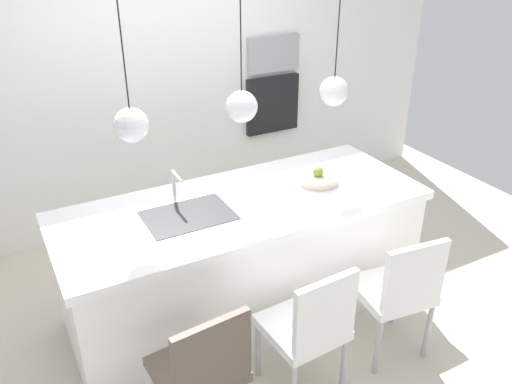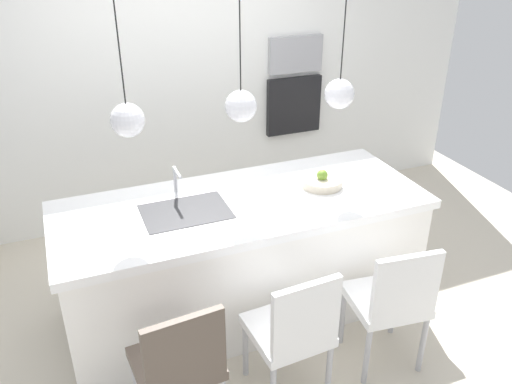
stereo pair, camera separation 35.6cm
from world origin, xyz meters
The scene contains 14 objects.
floor centered at (0.00, 0.00, 0.00)m, with size 6.60×6.60×0.00m, color beige.
back_wall centered at (0.00, 1.65, 1.30)m, with size 6.00×0.10×2.60m, color white.
kitchen_island centered at (0.00, 0.00, 0.45)m, with size 2.50×0.98×0.89m.
sink_basin centered at (-0.39, 0.00, 0.89)m, with size 0.56×0.40×0.02m, color #2D2D30.
faucet centered at (-0.39, 0.21, 1.04)m, with size 0.02×0.17×0.22m.
fruit_bowl centered at (0.61, 0.01, 0.93)m, with size 0.29×0.29×0.13m.
microwave centered at (1.13, 1.58, 1.46)m, with size 0.54×0.08×0.34m, color #9E9EA3.
oven centered at (1.13, 1.58, 0.96)m, with size 0.56×0.08×0.56m, color black.
chair_near centered at (-0.69, -0.87, 0.49)m, with size 0.48×0.46×0.89m.
chair_middle centered at (-0.02, -0.87, 0.50)m, with size 0.46×0.46×0.91m.
chair_far centered at (0.64, -0.87, 0.52)m, with size 0.49×0.47×0.92m.
pendant_light_left centered at (-0.69, 0.00, 1.56)m, with size 0.20×0.20×0.80m.
pendant_light_center centered at (0.00, 0.00, 1.56)m, with size 0.20×0.20×0.80m.
pendant_light_right centered at (0.69, 0.00, 1.56)m, with size 0.20×0.20×0.80m.
Camera 1 is at (-1.40, -2.79, 2.57)m, focal length 37.10 mm.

